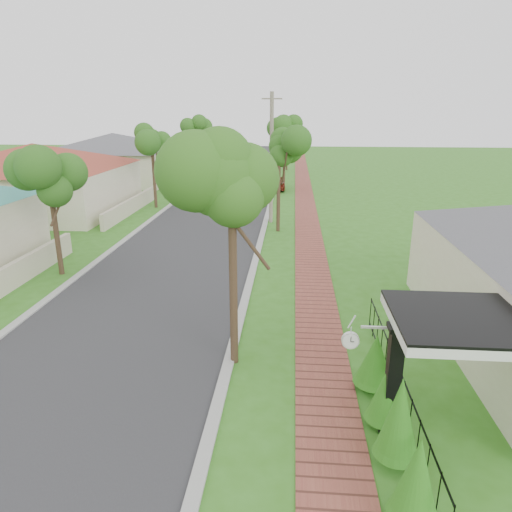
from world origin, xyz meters
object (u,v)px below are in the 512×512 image
at_px(parked_car_white, 262,169).
at_px(utility_pole, 271,159).
at_px(parked_car_red, 272,180).
at_px(near_tree, 232,193).
at_px(porch_post, 393,384).
at_px(station_clock, 352,339).

height_order(parked_car_white, utility_pole, utility_pole).
bearing_deg(parked_car_red, near_tree, -98.01).
bearing_deg(parked_car_white, utility_pole, -84.92).
xyz_separation_m(porch_post, utility_pole, (-3.58, 19.15, 2.80)).
distance_m(porch_post, parked_car_red, 31.98).
xyz_separation_m(parked_car_red, near_tree, (0.40, -29.21, 3.93)).
distance_m(utility_pole, station_clock, 19.05).
bearing_deg(near_tree, parked_car_red, 90.78).
bearing_deg(utility_pole, parked_car_white, 95.50).
relative_size(parked_car_red, utility_pole, 0.62).
distance_m(porch_post, utility_pole, 19.68).
relative_size(porch_post, parked_car_red, 0.52).
height_order(near_tree, station_clock, near_tree).
relative_size(near_tree, station_clock, 5.67).
relative_size(parked_car_white, utility_pole, 0.63).
distance_m(parked_car_red, station_clock, 31.50).
bearing_deg(parked_car_white, station_clock, -83.60).
xyz_separation_m(parked_car_red, station_clock, (3.29, -31.31, 1.13)).
relative_size(parked_car_white, station_clock, 4.63).
xyz_separation_m(porch_post, station_clock, (-0.86, 0.40, 0.83)).
bearing_deg(station_clock, near_tree, 144.04).
bearing_deg(near_tree, porch_post, -33.69).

